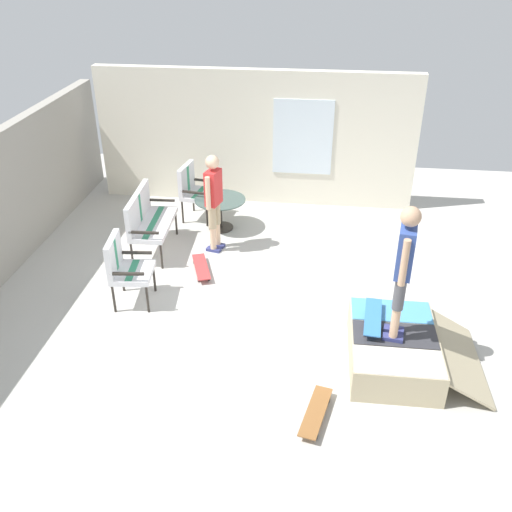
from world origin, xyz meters
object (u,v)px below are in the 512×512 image
at_px(patio_chair_by_wall, 124,264).
at_px(skateboard_by_bench, 201,267).
at_px(patio_table, 220,208).
at_px(person_watching, 214,197).
at_px(patio_chair_near_house, 193,187).
at_px(skateboard_spare, 316,412).
at_px(patio_bench, 146,217).
at_px(skateboard_on_ramp, 373,317).
at_px(person_skater, 404,264).
at_px(skate_ramp, 395,348).

xyz_separation_m(patio_chair_by_wall, skateboard_by_bench, (0.93, -0.88, -0.53)).
bearing_deg(patio_table, person_watching, -176.54).
xyz_separation_m(patio_chair_near_house, skateboard_spare, (-4.77, -2.41, -0.53)).
bearing_deg(patio_chair_by_wall, patio_table, -20.62).
height_order(patio_chair_near_house, skateboard_by_bench, patio_chair_near_house).
bearing_deg(patio_bench, skateboard_on_ramp, -122.09).
bearing_deg(person_skater, patio_chair_near_house, 41.26).
relative_size(patio_chair_by_wall, patio_table, 1.13).
xyz_separation_m(skate_ramp, skateboard_on_ramp, (0.20, 0.29, 0.30)).
bearing_deg(skate_ramp, patio_chair_near_house, 41.93).
xyz_separation_m(patio_bench, person_skater, (-2.44, -3.77, 0.81)).
relative_size(patio_chair_by_wall, person_watching, 0.62).
relative_size(patio_bench, skateboard_spare, 1.55).
distance_m(skate_ramp, patio_chair_by_wall, 3.83).
bearing_deg(skateboard_spare, skateboard_by_bench, 33.28).
bearing_deg(patio_chair_by_wall, skateboard_spare, -125.09).
xyz_separation_m(patio_bench, patio_chair_near_house, (1.31, -0.48, -0.00)).
bearing_deg(patio_table, skateboard_spare, -157.22).
relative_size(patio_table, person_skater, 0.53).
bearing_deg(patio_chair_near_house, skateboard_by_bench, -164.48).
distance_m(patio_chair_by_wall, patio_table, 2.63).
distance_m(skateboard_spare, skateboard_on_ramp, 1.47).
height_order(patio_bench, person_watching, person_watching).
bearing_deg(skate_ramp, skateboard_on_ramp, 55.81).
bearing_deg(person_watching, skate_ramp, -133.43).
bearing_deg(person_watching, patio_bench, 98.81).
distance_m(skate_ramp, patio_chair_near_house, 5.02).
bearing_deg(person_watching, patio_chair_near_house, 28.30).
height_order(skate_ramp, patio_chair_by_wall, patio_chair_by_wall).
height_order(patio_bench, patio_chair_by_wall, same).
distance_m(patio_chair_near_house, skateboard_on_ramp, 4.66).
relative_size(skate_ramp, person_watching, 0.98).
xyz_separation_m(patio_chair_near_house, person_watching, (-1.14, -0.61, 0.34)).
bearing_deg(skateboard_on_ramp, skateboard_by_bench, 57.26).
height_order(person_watching, person_skater, person_skater).
height_order(patio_bench, patio_chair_near_house, same).
bearing_deg(skateboard_by_bench, patio_chair_by_wall, 136.30).
bearing_deg(patio_chair_by_wall, skateboard_by_bench, -43.70).
height_order(patio_chair_by_wall, patio_table, patio_chair_by_wall).
relative_size(patio_chair_by_wall, skateboard_on_ramp, 1.25).
relative_size(patio_table, skateboard_on_ramp, 1.11).
height_order(skate_ramp, person_watching, person_watching).
xyz_separation_m(patio_bench, patio_table, (0.93, -1.05, -0.21)).
distance_m(patio_chair_by_wall, skateboard_spare, 3.42).
bearing_deg(patio_bench, person_skater, -122.90).
distance_m(person_watching, person_skater, 3.76).
bearing_deg(patio_table, patio_chair_by_wall, 159.38).
relative_size(skate_ramp, patio_bench, 1.27).
relative_size(person_skater, skateboard_by_bench, 2.07).
distance_m(patio_chair_near_house, skateboard_spare, 5.37).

